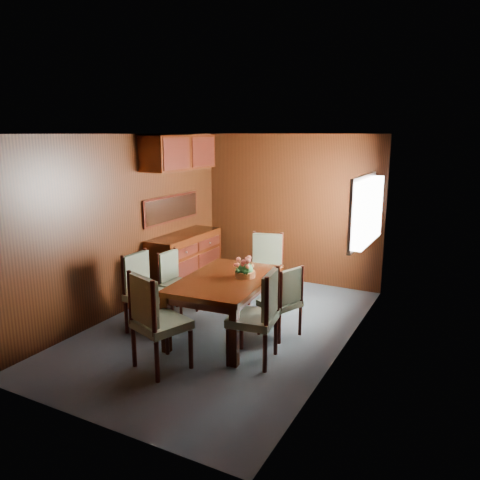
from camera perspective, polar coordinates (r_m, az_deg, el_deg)
The scene contains 11 objects.
ground at distance 6.03m, azimuth -2.04°, elevation -10.64°, with size 4.50×4.50×0.00m, color #37444C.
room_shell at distance 5.92m, azimuth -1.45°, elevation 5.35°, with size 3.06×4.52×2.41m.
sideboard at distance 7.31m, azimuth -6.73°, elevation -2.72°, with size 0.48×1.40×0.90m, color black.
dining_table at distance 5.64m, azimuth -1.68°, elevation -5.60°, with size 1.07×1.60×0.72m.
chair_left_near at distance 5.91m, azimuth -11.67°, elevation -5.70°, with size 0.46×0.48×0.99m.
chair_left_far at distance 6.41m, azimuth -8.02°, elevation -4.71°, with size 0.41×0.43×0.87m.
chair_right_near at distance 5.00m, azimuth 2.43°, elevation -8.70°, with size 0.53×0.55×1.03m.
chair_right_far at distance 5.64m, azimuth 5.39°, elevation -7.07°, with size 0.52×0.53×0.88m.
chair_head at distance 4.89m, azimuth -10.42°, elevation -9.21°, with size 0.63×0.62×1.06m.
chair_foot at distance 6.83m, azimuth 3.21°, elevation -2.87°, with size 0.58×0.56×1.00m.
flower_centerpiece at distance 5.60m, azimuth 0.64°, elevation -3.31°, with size 0.26×0.26×0.26m.
Camera 1 is at (2.75, -4.80, 2.41)m, focal length 35.00 mm.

